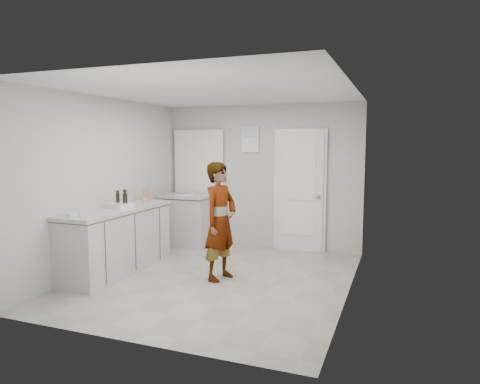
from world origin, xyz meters
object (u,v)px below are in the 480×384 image
at_px(oil_cruet_a, 125,199).
at_px(egg_bowl, 71,215).
at_px(person, 220,221).
at_px(oil_cruet_b, 118,199).
at_px(spice_jar, 144,200).
at_px(baking_dish, 119,206).
at_px(cake_mix_box, 146,194).

height_order(oil_cruet_a, egg_bowl, oil_cruet_a).
height_order(person, oil_cruet_b, person).
xyz_separation_m(spice_jar, baking_dish, (-0.07, -0.54, -0.01)).
xyz_separation_m(person, oil_cruet_b, (-1.54, -0.13, 0.25)).
height_order(cake_mix_box, baking_dish, cake_mix_box).
distance_m(spice_jar, baking_dish, 0.55).
relative_size(person, oil_cruet_a, 6.00).
bearing_deg(cake_mix_box, egg_bowl, -113.58).
bearing_deg(spice_jar, egg_bowl, -96.81).
distance_m(spice_jar, oil_cruet_b, 0.51).
xyz_separation_m(oil_cruet_b, egg_bowl, (-0.04, -0.88, -0.09)).
distance_m(person, oil_cruet_b, 1.56).
bearing_deg(egg_bowl, person, 32.75).
distance_m(spice_jar, egg_bowl, 1.38).
height_order(person, egg_bowl, person).
distance_m(person, spice_jar, 1.47).
bearing_deg(oil_cruet_b, cake_mix_box, 93.90).
bearing_deg(oil_cruet_b, oil_cruet_a, -3.14).
bearing_deg(spice_jar, cake_mix_box, 118.37).
relative_size(oil_cruet_a, oil_cruet_b, 1.09).
xyz_separation_m(oil_cruet_a, egg_bowl, (-0.17, -0.87, -0.10)).
bearing_deg(oil_cruet_b, baking_dish, -43.48).
height_order(cake_mix_box, egg_bowl, cake_mix_box).
bearing_deg(oil_cruet_b, egg_bowl, -92.82).
xyz_separation_m(person, cake_mix_box, (-1.59, 0.68, 0.23)).
distance_m(oil_cruet_b, egg_bowl, 0.89).
height_order(person, spice_jar, person).
bearing_deg(cake_mix_box, person, -47.20).
xyz_separation_m(oil_cruet_b, baking_dish, (0.05, -0.05, -0.09)).
bearing_deg(person, oil_cruet_a, 109.15).
xyz_separation_m(person, egg_bowl, (-1.58, -1.02, 0.16)).
xyz_separation_m(spice_jar, oil_cruet_a, (0.01, -0.50, 0.08)).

